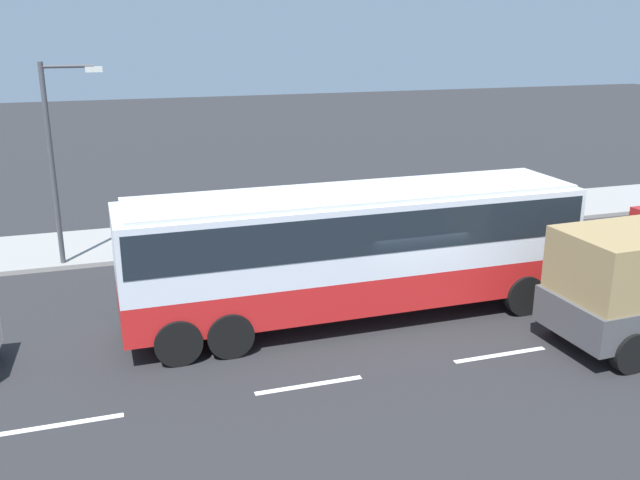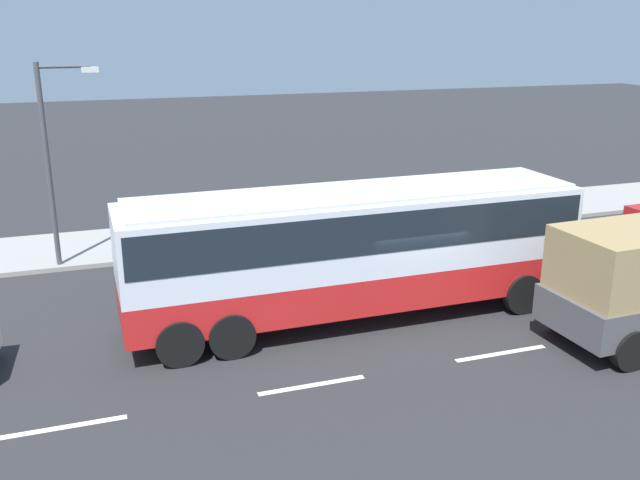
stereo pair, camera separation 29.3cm
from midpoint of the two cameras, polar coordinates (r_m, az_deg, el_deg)
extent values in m
plane|color=#28282B|center=(18.85, 6.27, -6.10)|extent=(120.00, 120.00, 0.00)
cube|color=gray|center=(26.33, -1.51, 1.03)|extent=(80.00, 4.00, 0.15)
cube|color=white|center=(14.81, -20.92, -14.19)|extent=(2.40, 0.16, 0.01)
cube|color=white|center=(15.30, -1.22, -11.85)|extent=(2.40, 0.16, 0.01)
cube|color=white|center=(17.15, 14.17, -9.03)|extent=(2.40, 0.16, 0.01)
cube|color=red|center=(18.22, 2.41, -3.38)|extent=(11.97, 2.68, 0.95)
cube|color=silver|center=(17.77, 2.47, 0.81)|extent=(11.97, 2.68, 1.83)
cube|color=black|center=(17.70, 2.48, 1.62)|extent=(11.73, 2.71, 1.00)
cube|color=black|center=(20.62, 17.96, 2.57)|extent=(0.14, 2.36, 1.46)
cube|color=silver|center=(17.52, 2.51, 3.86)|extent=(11.49, 2.53, 0.12)
cylinder|color=black|center=(21.29, 12.16, -2.02)|extent=(1.10, 0.31, 1.10)
cylinder|color=black|center=(19.38, 15.91, -4.27)|extent=(1.10, 0.31, 1.10)
cylinder|color=black|center=(18.60, -9.35, -4.73)|extent=(1.10, 0.31, 1.10)
cylinder|color=black|center=(16.37, -7.78, -7.82)|extent=(1.10, 0.31, 1.10)
cylinder|color=black|center=(18.46, -13.03, -5.14)|extent=(1.10, 0.31, 1.10)
cylinder|color=black|center=(16.21, -11.97, -8.32)|extent=(1.10, 0.31, 1.10)
cylinder|color=black|center=(18.62, 18.87, -5.68)|extent=(0.97, 0.32, 0.96)
cylinder|color=black|center=(17.13, 23.69, -8.30)|extent=(0.97, 0.32, 0.96)
cylinder|color=black|center=(29.12, 24.30, 1.57)|extent=(0.65, 0.22, 0.64)
cylinder|color=#38334C|center=(28.18, 11.60, 2.82)|extent=(0.14, 0.14, 0.84)
cylinder|color=#38334C|center=(28.03, 11.59, 2.74)|extent=(0.14, 0.14, 0.84)
cylinder|color=#2672B2|center=(27.93, 11.68, 4.24)|extent=(0.32, 0.32, 0.63)
sphere|color=#9E7051|center=(27.84, 11.74, 5.10)|extent=(0.23, 0.23, 0.23)
cylinder|color=brown|center=(24.23, -13.16, 0.36)|extent=(0.14, 0.14, 0.86)
cylinder|color=brown|center=(24.22, -12.78, 0.38)|extent=(0.14, 0.14, 0.86)
cylinder|color=gold|center=(24.02, -13.09, 2.09)|extent=(0.32, 0.32, 0.65)
sphere|color=#9E7051|center=(23.91, -13.16, 3.10)|extent=(0.23, 0.23, 0.23)
cylinder|color=#47474C|center=(22.89, -21.79, 5.56)|extent=(0.16, 0.16, 6.26)
cylinder|color=#47474C|center=(22.51, -20.72, 13.19)|extent=(1.49, 0.10, 0.10)
cube|color=silver|center=(22.51, -18.75, 13.13)|extent=(0.50, 0.24, 0.16)
camera|label=1|loc=(0.15, 89.53, 0.15)|focal=38.92mm
camera|label=2|loc=(0.15, -90.47, -0.15)|focal=38.92mm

